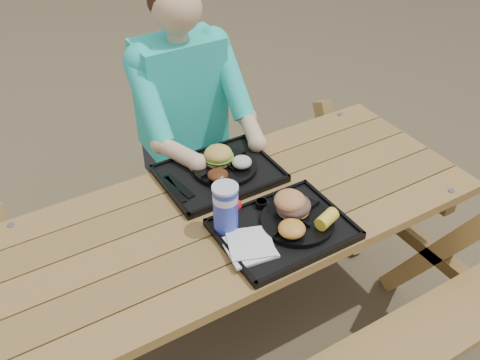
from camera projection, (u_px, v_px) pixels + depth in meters
ground at (240, 333)px, 2.44m from camera, size 60.00×60.00×0.00m
picnic_table at (240, 277)px, 2.21m from camera, size 1.80×1.49×0.75m
tray_near at (283, 230)px, 1.87m from camera, size 0.45×0.35×0.02m
tray_far at (219, 174)px, 2.13m from camera, size 0.45×0.35×0.02m
plate_near at (297, 221)px, 1.88m from camera, size 0.26×0.26×0.02m
plate_far at (224, 167)px, 2.13m from camera, size 0.26×0.26×0.02m
napkin_stack at (249, 247)px, 1.78m from camera, size 0.17×0.17×0.02m
soda_cup at (226, 209)px, 1.81m from camera, size 0.09×0.09×0.17m
condiment_bbq at (262, 204)px, 1.95m from camera, size 0.04×0.04×0.03m
condiment_mustard at (279, 198)px, 1.97m from camera, size 0.05×0.05×0.03m
sandwich at (294, 198)px, 1.87m from camera, size 0.12×0.12×0.12m
mac_cheese at (292, 229)px, 1.80m from camera, size 0.09×0.09×0.05m
corn_cob at (327, 219)px, 1.83m from camera, size 0.10×0.10×0.05m
cutlery_far at (179, 186)px, 2.04m from camera, size 0.05×0.18×0.01m
burger at (218, 151)px, 2.11m from camera, size 0.11×0.11×0.10m
baked_beans at (218, 175)px, 2.04m from camera, size 0.08×0.08×0.04m
potato_salad at (242, 162)px, 2.10m from camera, size 0.08×0.08×0.04m
diner at (185, 137)px, 2.56m from camera, size 0.48×0.84×1.28m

